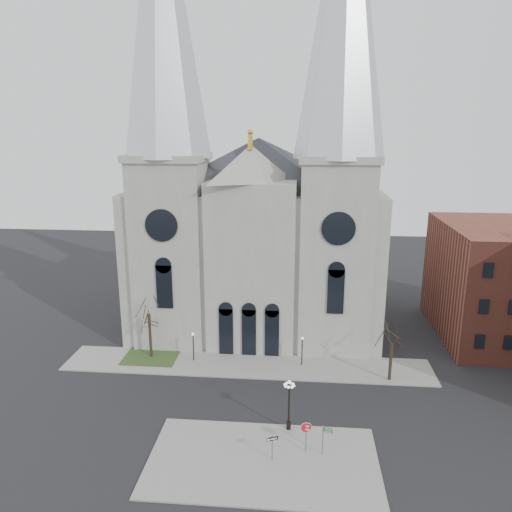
# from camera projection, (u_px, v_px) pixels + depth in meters

# --- Properties ---
(ground) EXTENTS (160.00, 160.00, 0.00)m
(ground) POSITION_uv_depth(u_px,v_px,m) (233.00, 423.00, 44.04)
(ground) COLOR black
(ground) RESTS_ON ground
(sidewalk_near) EXTENTS (18.00, 10.00, 0.14)m
(sidewalk_near) POSITION_uv_depth(u_px,v_px,m) (263.00, 461.00, 38.94)
(sidewalk_near) COLOR gray
(sidewalk_near) RESTS_ON ground
(sidewalk_far) EXTENTS (40.00, 6.00, 0.14)m
(sidewalk_far) POSITION_uv_depth(u_px,v_px,m) (247.00, 365.00, 54.62)
(sidewalk_far) COLOR gray
(sidewalk_far) RESTS_ON ground
(grass_patch) EXTENTS (6.00, 5.00, 0.18)m
(grass_patch) POSITION_uv_depth(u_px,v_px,m) (151.00, 357.00, 56.53)
(grass_patch) COLOR #344A1F
(grass_patch) RESTS_ON ground
(cathedral) EXTENTS (33.00, 26.66, 54.00)m
(cathedral) POSITION_uv_depth(u_px,v_px,m) (256.00, 184.00, 61.37)
(cathedral) COLOR #9A9790
(cathedral) RESTS_ON ground
(bg_building_brick) EXTENTS (14.00, 18.00, 14.00)m
(bg_building_brick) POSITION_uv_depth(u_px,v_px,m) (500.00, 282.00, 60.85)
(bg_building_brick) COLOR brown
(bg_building_brick) RESTS_ON ground
(tree_left) EXTENTS (3.20, 3.20, 7.50)m
(tree_left) POSITION_uv_depth(u_px,v_px,m) (149.00, 311.00, 55.14)
(tree_left) COLOR black
(tree_left) RESTS_ON ground
(tree_right) EXTENTS (3.20, 3.20, 6.00)m
(tree_right) POSITION_uv_depth(u_px,v_px,m) (392.00, 341.00, 50.27)
(tree_right) COLOR black
(tree_right) RESTS_ON ground
(ped_lamp_left) EXTENTS (0.32, 0.32, 3.26)m
(ped_lamp_left) POSITION_uv_depth(u_px,v_px,m) (193.00, 342.00, 55.05)
(ped_lamp_left) COLOR black
(ped_lamp_left) RESTS_ON sidewalk_far
(ped_lamp_right) EXTENTS (0.32, 0.32, 3.26)m
(ped_lamp_right) POSITION_uv_depth(u_px,v_px,m) (302.00, 346.00, 54.00)
(ped_lamp_right) COLOR black
(ped_lamp_right) RESTS_ON sidewalk_far
(stop_sign) EXTENTS (0.94, 0.21, 2.63)m
(stop_sign) POSITION_uv_depth(u_px,v_px,m) (306.00, 431.00, 39.61)
(stop_sign) COLOR slate
(stop_sign) RESTS_ON sidewalk_near
(globe_lamp) EXTENTS (1.16, 1.16, 4.65)m
(globe_lamp) POSITION_uv_depth(u_px,v_px,m) (289.00, 399.00, 42.25)
(globe_lamp) COLOR black
(globe_lamp) RESTS_ON sidewalk_near
(one_way_sign) EXTENTS (0.87, 0.40, 2.13)m
(one_way_sign) POSITION_uv_depth(u_px,v_px,m) (272.00, 443.00, 38.68)
(one_way_sign) COLOR slate
(one_way_sign) RESTS_ON sidewalk_near
(street_name_sign) EXTENTS (0.78, 0.28, 2.52)m
(street_name_sign) POSITION_uv_depth(u_px,v_px,m) (324.00, 438.00, 39.35)
(street_name_sign) COLOR slate
(street_name_sign) RESTS_ON sidewalk_near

